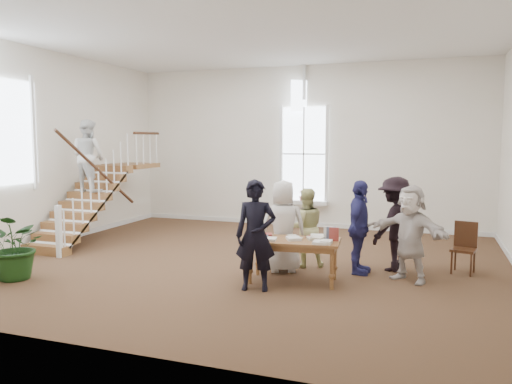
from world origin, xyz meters
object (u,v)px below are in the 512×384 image
at_px(library_table, 295,244).
at_px(side_chair, 464,245).
at_px(woman_cluster_a, 359,227).
at_px(woman_cluster_b, 395,224).
at_px(police_officer, 256,235).
at_px(person_yellow, 305,228).
at_px(woman_cluster_c, 410,233).
at_px(floor_plant, 17,246).
at_px(elderly_woman, 283,226).

height_order(library_table, side_chair, side_chair).
bearing_deg(side_chair, woman_cluster_a, -145.34).
xyz_separation_m(woman_cluster_a, woman_cluster_b, (0.60, 0.45, 0.02)).
height_order(police_officer, side_chair, police_officer).
bearing_deg(person_yellow, woman_cluster_b, 162.95).
bearing_deg(woman_cluster_a, library_table, 137.01).
height_order(library_table, woman_cluster_b, woman_cluster_b).
relative_size(woman_cluster_c, floor_plant, 1.40).
relative_size(elderly_woman, woman_cluster_c, 1.02).
bearing_deg(library_table, woman_cluster_c, 14.66).
xyz_separation_m(library_table, woman_cluster_b, (1.57, 1.36, 0.22)).
distance_m(person_yellow, floor_plant, 5.23).
bearing_deg(woman_cluster_c, woman_cluster_b, 144.73).
bearing_deg(side_chair, woman_cluster_c, -122.15).
xyz_separation_m(police_officer, elderly_woman, (0.10, 1.25, -0.05)).
height_order(woman_cluster_b, floor_plant, woman_cluster_b).
height_order(elderly_woman, woman_cluster_a, woman_cluster_a).
height_order(police_officer, floor_plant, police_officer).
height_order(woman_cluster_a, floor_plant, woman_cluster_a).
relative_size(woman_cluster_a, side_chair, 1.82).
xyz_separation_m(woman_cluster_b, woman_cluster_c, (0.30, -0.65, -0.04)).
height_order(library_table, police_officer, police_officer).
relative_size(woman_cluster_b, side_chair, 1.87).
relative_size(woman_cluster_c, side_chair, 1.79).
bearing_deg(woman_cluster_a, woman_cluster_c, -98.88).
bearing_deg(person_yellow, woman_cluster_c, 142.57).
bearing_deg(elderly_woman, library_table, 101.55).
xyz_separation_m(woman_cluster_c, side_chair, (0.93, 0.92, -0.32)).
height_order(library_table, floor_plant, floor_plant).
bearing_deg(police_officer, woman_cluster_b, 32.16).
bearing_deg(side_chair, elderly_woman, -148.64).
bearing_deg(woman_cluster_a, side_chair, -64.98).
bearing_deg(person_yellow, side_chair, 164.19).
xyz_separation_m(police_officer, woman_cluster_b, (2.04, 2.02, -0.02)).
relative_size(police_officer, elderly_woman, 1.06).
bearing_deg(woman_cluster_c, library_table, -129.14).
bearing_deg(floor_plant, person_yellow, 29.55).
xyz_separation_m(library_table, woman_cluster_a, (0.97, 0.91, 0.20)).
xyz_separation_m(elderly_woman, woman_cluster_b, (1.94, 0.77, 0.03)).
relative_size(person_yellow, side_chair, 1.62).
distance_m(woman_cluster_a, woman_cluster_c, 0.92).
bearing_deg(woman_cluster_b, elderly_woman, -37.55).
relative_size(elderly_woman, woman_cluster_a, 0.99).
distance_m(police_officer, person_yellow, 1.80).
distance_m(woman_cluster_b, side_chair, 1.31).
bearing_deg(police_officer, elderly_woman, 72.93).
relative_size(person_yellow, woman_cluster_a, 0.89).
distance_m(elderly_woman, person_yellow, 0.59).
bearing_deg(elderly_woman, side_chair, 177.19).
distance_m(elderly_woman, woman_cluster_b, 2.09).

